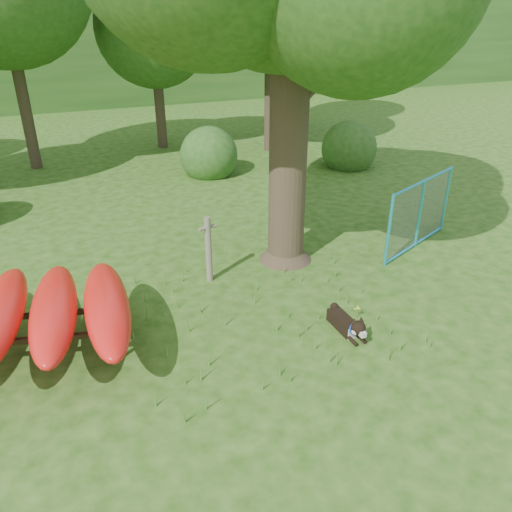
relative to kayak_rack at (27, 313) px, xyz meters
name	(u,v)px	position (x,y,z in m)	size (l,w,h in m)	color
ground	(275,348)	(3.39, -1.30, -0.75)	(80.00, 80.00, 0.00)	#1F450D
wooden_post	(208,248)	(3.16, 1.15, -0.06)	(0.36, 0.14, 1.31)	#655D4B
kayak_rack	(27,313)	(0.00, 0.00, 0.00)	(3.21, 3.45, 0.98)	black
husky_dog	(348,324)	(4.63, -1.41, -0.59)	(0.25, 1.02, 0.45)	black
fence_section	(420,214)	(7.81, 0.79, 0.02)	(2.45, 1.09, 2.56)	#29A0C3
wildflower_clump	(358,309)	(5.03, -1.09, -0.59)	(0.09, 0.09, 0.20)	#427C28
bg_tree_c	(153,28)	(4.89, 11.70, 3.36)	(4.00, 4.00, 6.12)	#32271B
shrub_right	(347,166)	(9.89, 6.70, -0.75)	(1.80, 1.80, 1.80)	#234C18
shrub_mid	(210,174)	(5.39, 7.70, -0.75)	(1.80, 1.80, 1.80)	#234C18
wooded_hillside	(71,41)	(3.39, 26.70, 2.25)	(80.00, 12.00, 6.00)	#234C18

